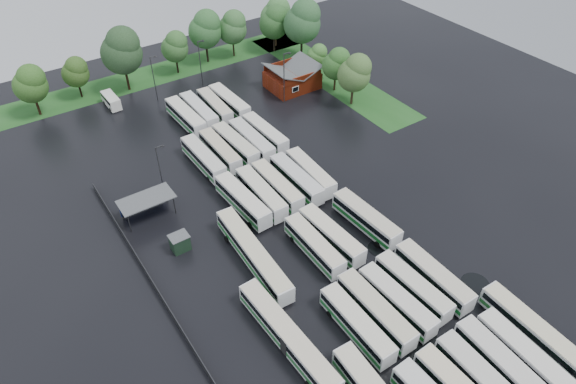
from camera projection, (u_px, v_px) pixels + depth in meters
ground at (324, 256)px, 72.75m from camera, size 160.00×160.00×0.00m
brick_building at (292, 79)px, 108.85m from camera, size 10.07×8.60×5.39m
wash_shed at (146, 200)px, 77.35m from camera, size 8.20×4.20×3.58m
utility_hut at (180, 242)px, 72.90m from camera, size 2.70×2.20×2.62m
grass_strip_north at (155, 74)px, 114.54m from camera, size 80.00×10.00×0.01m
grass_strip_east at (329, 75)px, 114.37m from camera, size 10.00×50.00×0.01m
west_fence at (154, 285)px, 67.89m from camera, size 0.10×50.00×1.20m
bus_r0c2 at (484, 382)px, 55.98m from camera, size 2.88×12.37×3.43m
bus_r0c3 at (501, 365)px, 57.60m from camera, size 3.15×12.27×3.39m
bus_r0c4 at (523, 355)px, 58.54m from camera, size 3.05×12.13×3.35m
bus_r1c0 at (357, 325)px, 61.75m from camera, size 2.67×11.78×3.27m
bus_r1c1 at (375, 310)px, 63.24m from camera, size 2.66×12.28×3.41m
bus_r1c2 at (397, 301)px, 64.45m from camera, size 2.91×11.85×3.28m
bus_r1c3 at (413, 287)px, 66.19m from camera, size 2.85×11.75×3.25m
bus_r1c4 at (433, 276)px, 67.45m from camera, size 2.66×12.14×3.37m
bus_r2c1 at (314, 246)px, 71.80m from camera, size 2.67×11.70×3.25m
bus_r2c2 at (331, 235)px, 73.24m from camera, size 3.11×12.14×3.35m
bus_r2c4 at (366, 219)px, 75.86m from camera, size 3.20×12.37×3.41m
bus_r3c0 at (243, 201)px, 78.96m from camera, size 3.16×12.42×3.43m
bus_r3c1 at (261, 193)px, 80.32m from camera, size 2.88×12.19×3.38m
bus_r3c2 at (277, 186)px, 81.72m from camera, size 2.63×12.00×3.33m
bus_r3c3 at (296, 179)px, 83.03m from camera, size 2.63×12.16×3.38m
bus_r3c4 at (310, 173)px, 84.38m from camera, size 3.07×11.88×3.28m
bus_r4c0 at (203, 158)px, 87.34m from camera, size 2.69×12.11×3.36m
bus_r4c1 at (220, 151)px, 89.17m from camera, size 2.62×11.69×3.25m
bus_r4c2 at (235, 145)px, 90.48m from camera, size 3.03×12.18×3.36m
bus_r4c3 at (251, 140)px, 91.43m from camera, size 2.64×12.30×3.42m
bus_r4c4 at (265, 133)px, 93.28m from camera, size 2.84×11.89×3.29m
bus_r5c1 at (186, 117)px, 97.46m from camera, size 2.90×12.39×3.43m
bus_r5c2 at (199, 111)px, 99.07m from camera, size 2.68×12.14×3.37m
bus_r5c3 at (215, 106)px, 100.58m from camera, size 2.96×11.72×3.24m
bus_r5c4 at (229, 102)px, 101.67m from camera, size 2.91×12.25×3.39m
artic_bus_west_b at (253, 254)px, 70.49m from camera, size 3.43×18.06×3.33m
artic_bus_west_c at (288, 337)px, 60.43m from camera, size 3.00×17.70×3.27m
artic_bus_east at (546, 342)px, 59.91m from camera, size 3.06×17.68×3.27m
minibus at (111, 100)px, 103.12m from camera, size 2.27×5.80×2.52m
tree_north_0 at (31, 83)px, 97.22m from camera, size 6.44×6.44×10.67m
tree_north_1 at (76, 72)px, 103.25m from camera, size 5.40×5.40×8.94m
tree_north_2 at (122, 50)px, 103.59m from camera, size 8.37×8.37×13.86m
tree_north_3 at (175, 46)px, 111.19m from camera, size 5.87×5.87×9.72m
tree_north_4 at (206, 29)px, 114.36m from camera, size 7.40×7.40×12.26m
tree_north_5 at (233, 27)px, 117.16m from camera, size 6.65×6.65×11.02m
tree_north_6 at (276, 15)px, 121.13m from camera, size 7.16×7.16×11.87m
tree_east_0 at (355, 73)px, 100.32m from camera, size 6.55×6.55×10.84m
tree_east_1 at (337, 63)px, 105.24m from camera, size 5.74×5.74×9.50m
tree_east_2 at (317, 55)px, 111.24m from camera, size 4.46×4.42×7.33m
tree_east_3 at (303, 21)px, 115.06m from camera, size 8.40×8.40×13.92m
tree_east_4 at (275, 22)px, 119.13m from camera, size 6.79×6.79×11.24m
lamp_post_ne at (285, 75)px, 101.16m from camera, size 1.65×0.32×10.73m
lamp_post_nw at (160, 168)px, 79.27m from camera, size 1.46×0.28×9.47m
lamp_post_back_w at (154, 75)px, 102.41m from camera, size 1.47×0.29×9.55m
lamp_post_back_e at (201, 60)px, 106.95m from camera, size 1.54×0.30×10.02m
puddle_0 at (418, 342)px, 61.94m from camera, size 5.25×5.25×0.01m
puddle_1 at (503, 338)px, 62.40m from camera, size 4.03×4.03×0.01m
puddle_2 at (271, 287)px, 68.40m from camera, size 4.68×4.68×0.01m
puddle_3 at (380, 248)px, 73.81m from camera, size 3.47×3.47×0.01m
puddle_4 at (475, 283)px, 68.90m from camera, size 3.83×3.83×0.01m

